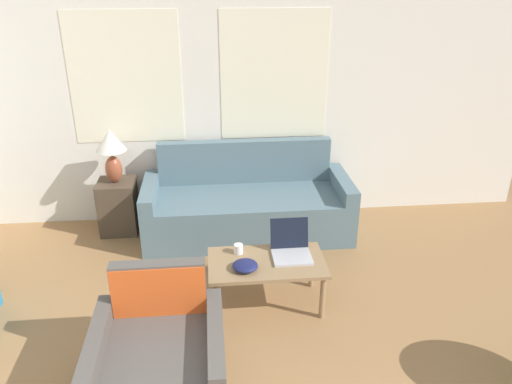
% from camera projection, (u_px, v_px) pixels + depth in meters
% --- Properties ---
extents(wall_back, '(6.96, 0.06, 2.60)m').
position_uv_depth(wall_back, '(210.00, 100.00, 5.14)').
color(wall_back, white).
rests_on(wall_back, ground_plane).
extents(couch, '(2.10, 0.83, 0.91)m').
position_uv_depth(couch, '(247.00, 207.00, 5.20)').
color(couch, slate).
rests_on(couch, ground_plane).
extents(armchair, '(0.83, 0.84, 0.80)m').
position_uv_depth(armchair, '(160.00, 361.00, 3.20)').
color(armchair, '#514C47').
rests_on(armchair, ground_plane).
extents(side_table, '(0.37, 0.37, 0.56)m').
position_uv_depth(side_table, '(118.00, 206.00, 5.21)').
color(side_table, '#4C3D2D').
rests_on(side_table, ground_plane).
extents(table_lamp, '(0.30, 0.30, 0.55)m').
position_uv_depth(table_lamp, '(111.00, 149.00, 4.94)').
color(table_lamp, brown).
rests_on(table_lamp, side_table).
extents(coffee_table, '(0.94, 0.53, 0.41)m').
position_uv_depth(coffee_table, '(267.00, 266.00, 4.01)').
color(coffee_table, '#8E704C').
rests_on(coffee_table, ground_plane).
extents(laptop, '(0.31, 0.33, 0.27)m').
position_uv_depth(laptop, '(291.00, 248.00, 4.06)').
color(laptop, '#B7B7BC').
rests_on(laptop, coffee_table).
extents(cup_navy, '(0.07, 0.07, 0.08)m').
position_uv_depth(cup_navy, '(238.00, 249.00, 4.09)').
color(cup_navy, white).
rests_on(cup_navy, coffee_table).
extents(snack_bowl, '(0.20, 0.20, 0.07)m').
position_uv_depth(snack_bowl, '(245.00, 266.00, 3.87)').
color(snack_bowl, '#191E4C').
rests_on(snack_bowl, coffee_table).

